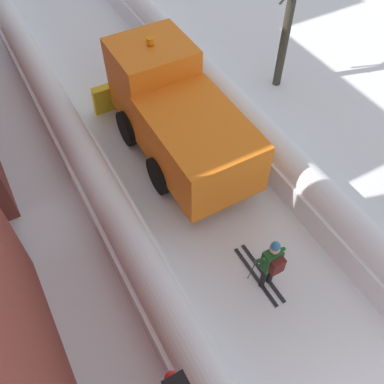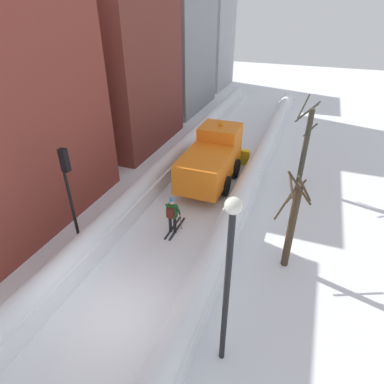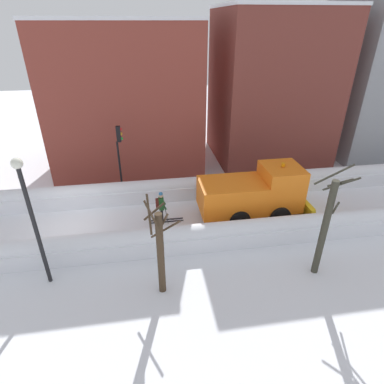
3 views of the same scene
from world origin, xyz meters
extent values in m
plane|color=white|center=(0.00, 10.00, 0.00)|extent=(80.00, 80.00, 0.00)
cube|color=white|center=(-2.48, 10.00, 0.41)|extent=(1.10, 36.00, 0.83)
cylinder|color=white|center=(-2.48, 10.00, 0.83)|extent=(0.90, 34.20, 0.90)
cube|color=white|center=(2.48, 10.00, 0.39)|extent=(1.10, 36.00, 0.78)
cylinder|color=white|center=(2.48, 10.00, 0.78)|extent=(0.90, 34.20, 0.90)
cube|color=orange|center=(0.26, 8.49, 1.40)|extent=(2.30, 3.40, 1.60)
cube|color=orange|center=(0.26, 11.19, 1.75)|extent=(2.20, 2.00, 2.30)
cube|color=black|center=(0.26, 12.15, 2.26)|extent=(1.85, 0.06, 1.01)
cube|color=yellow|center=(0.26, 12.54, 0.55)|extent=(3.20, 0.46, 1.13)
cylinder|color=orange|center=(0.26, 11.19, 3.02)|extent=(0.20, 0.20, 0.18)
cylinder|color=black|center=(-0.89, 10.89, 0.55)|extent=(0.25, 1.10, 1.10)
cylinder|color=black|center=(1.41, 10.89, 0.55)|extent=(0.25, 1.10, 1.10)
cylinder|color=black|center=(-0.89, 8.69, 0.55)|extent=(0.25, 1.10, 1.10)
cylinder|color=black|center=(1.41, 8.69, 0.55)|extent=(0.25, 1.10, 1.10)
cylinder|color=black|center=(-0.08, 4.75, 0.41)|extent=(0.14, 0.14, 0.82)
cylinder|color=black|center=(0.14, 4.75, 0.41)|extent=(0.14, 0.14, 0.82)
cube|color=#1E5123|center=(0.03, 4.75, 1.13)|extent=(0.42, 0.26, 0.62)
cube|color=#591E19|center=(0.03, 4.54, 1.16)|extent=(0.32, 0.16, 0.44)
sphere|color=tan|center=(0.03, 4.75, 1.60)|extent=(0.24, 0.24, 0.24)
sphere|color=teal|center=(0.03, 4.75, 1.70)|extent=(0.22, 0.22, 0.22)
cylinder|color=#1E5123|center=(-0.23, 4.85, 1.16)|extent=(0.09, 0.33, 0.56)
cylinder|color=#1E5123|center=(0.29, 4.85, 1.16)|extent=(0.09, 0.33, 0.56)
cube|color=black|center=(-0.08, 5.00, 0.01)|extent=(0.09, 1.80, 0.03)
cube|color=black|center=(0.14, 5.00, 0.01)|extent=(0.09, 1.80, 0.03)
cylinder|color=#262628|center=(-0.27, 4.97, 0.60)|extent=(0.02, 0.19, 1.19)
cylinder|color=#262628|center=(0.33, 4.97, 0.60)|extent=(0.02, 0.19, 1.19)
sphere|color=red|center=(-3.35, 2.82, 4.22)|extent=(0.18, 0.18, 0.18)
cylinder|color=#38362C|center=(4.97, 11.02, 2.21)|extent=(0.28, 0.28, 4.42)
camera|label=1|loc=(-3.83, 1.48, 9.45)|focal=39.60mm
camera|label=2|loc=(4.98, -5.89, 9.16)|focal=30.35mm
camera|label=3|loc=(14.44, 4.13, 9.63)|focal=29.51mm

